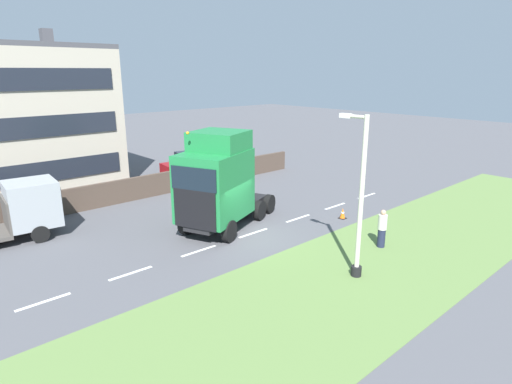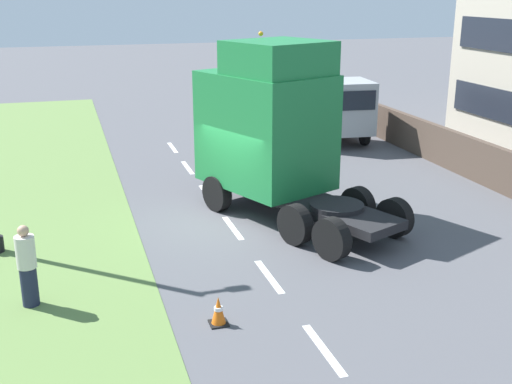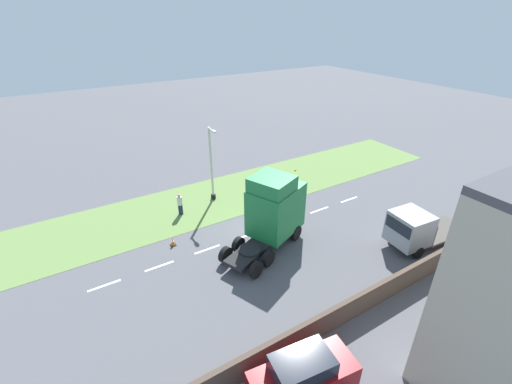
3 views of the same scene
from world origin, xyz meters
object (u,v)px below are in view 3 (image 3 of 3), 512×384
object	(u,v)px
lamp_post	(212,169)
pedestrian	(180,204)
parked_car	(303,376)
lorry_cab	(274,210)
flatbed_truck	(414,229)
traffic_cone_lead	(173,242)

from	to	relation	value
lamp_post	pedestrian	world-z (taller)	lamp_post
lamp_post	pedestrian	bearing A→B (deg)	-74.93
parked_car	lorry_cab	bearing A→B (deg)	159.91
flatbed_truck	traffic_cone_lead	bearing A→B (deg)	63.36
flatbed_truck	traffic_cone_lead	xyz separation A→B (m)	(-8.35, -13.37, -1.13)
flatbed_truck	traffic_cone_lead	world-z (taller)	flatbed_truck
lamp_post	traffic_cone_lead	size ratio (longest dim) A/B	10.58
lorry_cab	traffic_cone_lead	xyz separation A→B (m)	(-3.01, -6.00, -2.15)
lorry_cab	parked_car	xyz separation A→B (m)	(9.30, -4.84, -1.43)
parked_car	pedestrian	world-z (taller)	parked_car
lamp_post	lorry_cab	bearing A→B (deg)	7.44
flatbed_truck	pedestrian	world-z (taller)	flatbed_truck
lorry_cab	lamp_post	bearing A→B (deg)	164.74
parked_car	traffic_cone_lead	size ratio (longest dim) A/B	7.85
lorry_cab	flatbed_truck	size ratio (longest dim) A/B	1.04
flatbed_truck	parked_car	xyz separation A→B (m)	(3.96, -12.22, -0.41)
lorry_cab	pedestrian	size ratio (longest dim) A/B	3.80
parked_car	pedestrian	xyz separation A→B (m)	(-15.81, 0.71, -0.15)
lorry_cab	lamp_post	world-z (taller)	lamp_post
lorry_cab	lamp_post	xyz separation A→B (m)	(-7.36, -0.96, 0.30)
lorry_cab	parked_car	distance (m)	10.58
parked_car	flatbed_truck	bearing A→B (deg)	115.41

